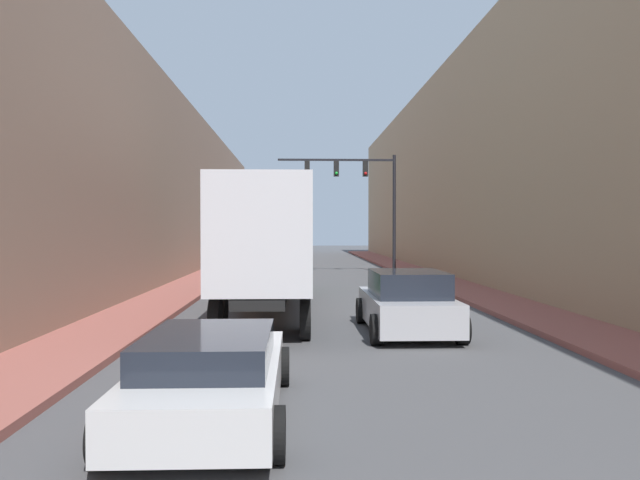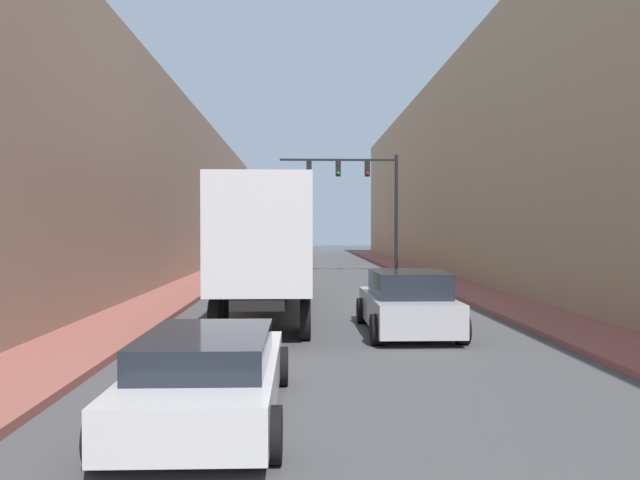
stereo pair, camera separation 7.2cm
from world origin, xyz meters
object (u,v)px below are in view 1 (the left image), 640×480
semi_truck (271,241)px  traffic_signal_gantry (364,189)px  sedan_car (211,375)px  suv_car (407,303)px

semi_truck → traffic_signal_gantry: size_ratio=2.08×
semi_truck → traffic_signal_gantry: (4.78, 15.76, 2.74)m
sedan_car → semi_truck: bearing=88.4°
semi_truck → suv_car: (3.61, -5.05, -1.47)m
traffic_signal_gantry → suv_car: bearing=-93.2°
semi_truck → suv_car: size_ratio=3.16×
sedan_car → suv_car: bearing=60.3°
sedan_car → traffic_signal_gantry: 28.52m
suv_car → traffic_signal_gantry: size_ratio=0.66×
semi_truck → sedan_car: semi_truck is taller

